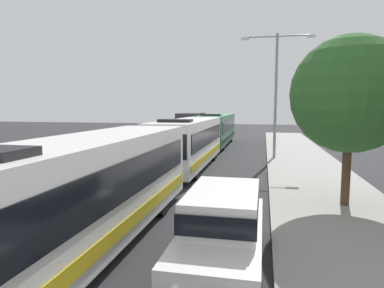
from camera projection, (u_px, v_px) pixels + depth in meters
name	position (u px, v px, depth m)	size (l,w,h in m)	color
bus_lead	(87.00, 189.00, 9.02)	(2.58, 11.49, 3.21)	silver
bus_second_in_line	(189.00, 141.00, 21.26)	(2.58, 11.27, 3.21)	silver
bus_middle	(217.00, 128.00, 33.58)	(2.58, 12.32, 3.21)	#33724C
white_suv	(223.00, 226.00, 8.05)	(1.86, 5.10, 1.90)	white
box_truck_oncoming	(190.00, 127.00, 36.63)	(2.35, 6.96, 3.15)	#B7B7BC
streetlamp_mid	(276.00, 84.00, 24.10)	(5.11, 0.28, 8.86)	gray
roadside_tree	(350.00, 95.00, 12.41)	(4.34, 4.34, 6.35)	#4C3823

